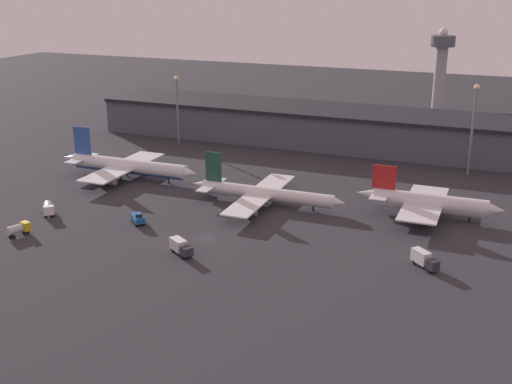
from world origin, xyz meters
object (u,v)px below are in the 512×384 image
airplane_0 (127,166)px  service_vehicle_3 (424,259)px  airplane_1 (264,194)px  service_vehicle_4 (18,229)px  airplane_2 (428,203)px  service_vehicle_1 (138,218)px  service_vehicle_2 (49,208)px  service_vehicle_0 (181,246)px  control_tower (440,74)px

airplane_0 → service_vehicle_3: 97.67m
airplane_1 → service_vehicle_3: size_ratio=6.64×
airplane_0 → service_vehicle_4: size_ratio=8.21×
airplane_2 → service_vehicle_3: (3.68, -30.76, -1.90)m
service_vehicle_1 → service_vehicle_2: service_vehicle_2 is taller
airplane_2 → service_vehicle_4: airplane_2 is taller
airplane_1 → service_vehicle_3: airplane_1 is taller
airplane_1 → airplane_2: (41.90, 6.76, 0.81)m
airplane_0 → airplane_2: (89.15, 0.44, 0.10)m
service_vehicle_1 → service_vehicle_3: 69.43m
service_vehicle_2 → service_vehicle_4: (2.76, -14.11, -0.10)m
airplane_1 → service_vehicle_1: size_ratio=7.86×
airplane_2 → service_vehicle_2: (-90.38, -35.18, -2.07)m
airplane_2 → service_vehicle_4: size_ratio=6.46×
service_vehicle_2 → service_vehicle_0: bearing=36.2°
service_vehicle_0 → control_tower: control_tower is taller
service_vehicle_4 → service_vehicle_0: bearing=-63.7°
airplane_0 → service_vehicle_0: size_ratio=6.61×
airplane_1 → service_vehicle_1: bearing=-134.4°
airplane_0 → airplane_1: airplane_0 is taller
service_vehicle_2 → control_tower: bearing=106.1°
airplane_0 → service_vehicle_0: airplane_0 is taller
control_tower → airplane_2: bearing=-83.6°
service_vehicle_2 → service_vehicle_3: (94.06, 4.42, 0.17)m
service_vehicle_0 → service_vehicle_4: size_ratio=1.24×
airplane_0 → service_vehicle_3: airplane_0 is taller
control_tower → service_vehicle_0: bearing=-104.8°
service_vehicle_2 → service_vehicle_4: bearing=-31.0°
service_vehicle_1 → service_vehicle_4: service_vehicle_4 is taller
service_vehicle_1 → control_tower: size_ratio=0.14×
service_vehicle_0 → service_vehicle_3: (50.63, 13.44, 0.10)m
airplane_0 → service_vehicle_4: airplane_0 is taller
service_vehicle_2 → service_vehicle_3: 94.16m
service_vehicle_3 → airplane_0: bearing=-156.1°
airplane_1 → service_vehicle_0: 37.79m
airplane_2 → service_vehicle_2: 97.01m
airplane_0 → service_vehicle_2: size_ratio=8.40×
control_tower → airplane_0: bearing=-130.0°
airplane_1 → airplane_2: 42.45m
service_vehicle_2 → service_vehicle_4: 14.38m
service_vehicle_4 → service_vehicle_2: bearing=30.2°
airplane_2 → service_vehicle_1: (-65.74, -31.85, -2.47)m
airplane_2 → service_vehicle_4: bearing=-151.5°
service_vehicle_3 → service_vehicle_4: bearing=-126.6°
airplane_1 → service_vehicle_3: (45.58, -23.99, -1.09)m
airplane_0 → control_tower: (78.70, 93.95, 19.78)m
service_vehicle_3 → service_vehicle_0: bearing=-123.2°
service_vehicle_3 → service_vehicle_4: service_vehicle_3 is taller
airplane_1 → service_vehicle_0: size_ratio=6.17×
service_vehicle_4 → service_vehicle_1: bearing=-32.3°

